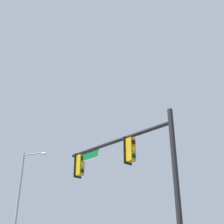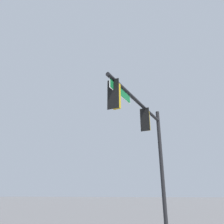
% 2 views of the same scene
% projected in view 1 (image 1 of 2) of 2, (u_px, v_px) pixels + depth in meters
% --- Properties ---
extents(signal_pole_near, '(6.69, 1.18, 7.05)m').
position_uv_depth(signal_pole_near, '(129.00, 165.00, 14.11)').
color(signal_pole_near, black).
rests_on(signal_pole_near, ground_plane).
extents(street_lamp, '(2.14, 0.82, 8.99)m').
position_uv_depth(street_lamp, '(20.00, 202.00, 23.45)').
color(street_lamp, gray).
rests_on(street_lamp, ground_plane).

